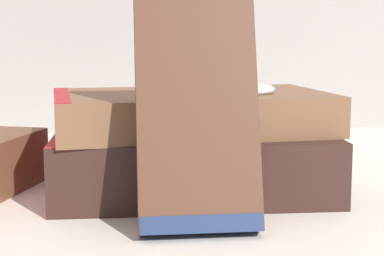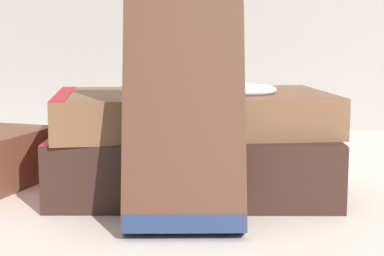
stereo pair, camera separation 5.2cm
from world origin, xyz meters
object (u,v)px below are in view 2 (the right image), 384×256
at_px(book_flat_top, 187,112).
at_px(book_leaning_front, 184,116).
at_px(book_flat_bottom, 187,162).
at_px(pocket_watch, 243,89).

relative_size(book_flat_top, book_leaning_front, 1.42).
xyz_separation_m(book_flat_top, book_leaning_front, (-0.00, -0.10, 0.01)).
distance_m(book_flat_top, book_leaning_front, 0.10).
distance_m(book_flat_bottom, book_flat_top, 0.04).
bearing_deg(book_flat_bottom, book_flat_top, 128.03).
distance_m(book_leaning_front, pocket_watch, 0.11).
distance_m(book_flat_bottom, pocket_watch, 0.08).
relative_size(book_flat_top, pocket_watch, 4.06).
height_order(book_flat_bottom, book_leaning_front, book_leaning_front).
xyz_separation_m(book_flat_top, pocket_watch, (0.05, -0.00, 0.02)).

